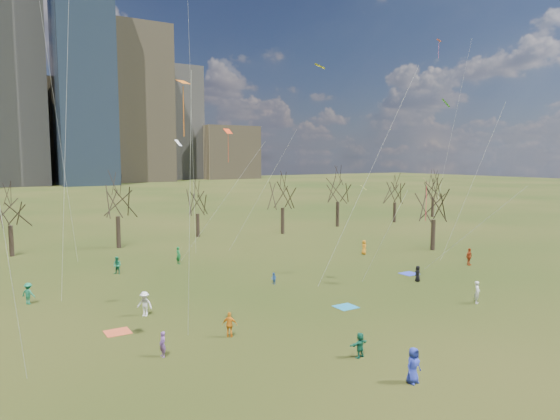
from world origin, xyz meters
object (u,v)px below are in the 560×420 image
person_0 (413,365)px  person_4 (230,325)px  blanket_navy (409,274)px  person_1 (477,292)px  blanket_crimson (118,332)px  blanket_teal (346,307)px

person_0 → person_4: 11.98m
blanket_navy → person_0: size_ratio=0.85×
person_0 → person_1: bearing=22.2°
blanket_crimson → blanket_navy: bearing=3.7°
person_0 → person_1: 16.54m
blanket_teal → blanket_navy: size_ratio=1.00×
person_0 → person_1: (14.82, 7.36, -0.05)m
person_0 → person_4: person_0 is taller
blanket_navy → person_4: bearing=-164.0°
person_0 → person_4: bearing=111.3°
blanket_teal → blanket_navy: same height
person_4 → person_0: bearing=152.1°
blanket_teal → blanket_crimson: size_ratio=1.00×
blanket_teal → person_4: 10.57m
blanket_teal → blanket_crimson: (-16.41, 3.49, 0.00)m
person_1 → person_4: size_ratio=1.08×
blanket_teal → blanket_navy: bearing=23.4°
person_1 → person_0: bearing=175.4°
blanket_crimson → person_1: size_ratio=0.90×
person_0 → blanket_crimson: bearing=121.4°
blanket_crimson → person_4: bearing=-38.1°
blanket_crimson → person_4: 7.60m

